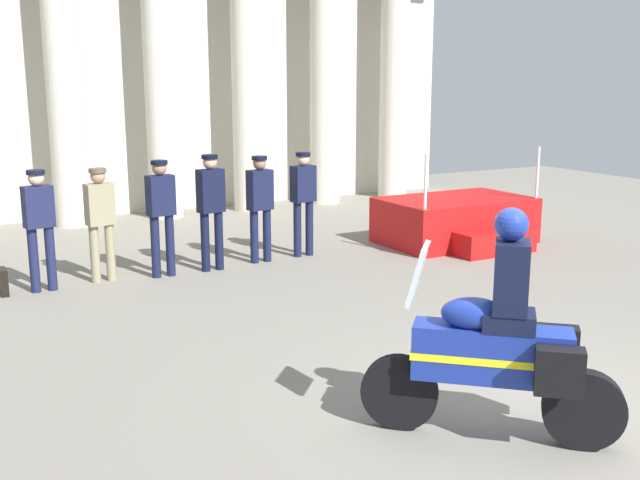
% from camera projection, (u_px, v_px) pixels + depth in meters
% --- Properties ---
extents(ground_plane, '(28.00, 28.00, 0.00)m').
position_uv_depth(ground_plane, '(551.00, 420.00, 6.45)').
color(ground_plane, gray).
extents(colonnade_backdrop, '(14.84, 1.53, 6.92)m').
position_uv_depth(colonnade_backdrop, '(152.00, 42.00, 15.55)').
color(colonnade_backdrop, beige).
rests_on(colonnade_backdrop, ground_plane).
extents(reviewing_stand, '(2.58, 2.09, 1.69)m').
position_uv_depth(reviewing_stand, '(458.00, 222.00, 13.30)').
color(reviewing_stand, '#B71414').
rests_on(reviewing_stand, ground_plane).
extents(officer_in_row_0, '(0.41, 0.27, 1.67)m').
position_uv_depth(officer_in_row_0, '(39.00, 220.00, 10.16)').
color(officer_in_row_0, '#191E42').
rests_on(officer_in_row_0, ground_plane).
extents(officer_in_row_1, '(0.41, 0.27, 1.63)m').
position_uv_depth(officer_in_row_1, '(100.00, 215.00, 10.66)').
color(officer_in_row_1, gray).
rests_on(officer_in_row_1, ground_plane).
extents(officer_in_row_2, '(0.41, 0.27, 1.71)m').
position_uv_depth(officer_in_row_2, '(161.00, 209.00, 10.91)').
color(officer_in_row_2, '#141938').
rests_on(officer_in_row_2, ground_plane).
extents(officer_in_row_3, '(0.41, 0.27, 1.75)m').
position_uv_depth(officer_in_row_3, '(211.00, 203.00, 11.27)').
color(officer_in_row_3, black).
rests_on(officer_in_row_3, ground_plane).
extents(officer_in_row_4, '(0.41, 0.27, 1.68)m').
position_uv_depth(officer_in_row_4, '(260.00, 200.00, 11.79)').
color(officer_in_row_4, '#141938').
rests_on(officer_in_row_4, ground_plane).
extents(officer_in_row_5, '(0.41, 0.27, 1.70)m').
position_uv_depth(officer_in_row_5, '(303.00, 195.00, 12.20)').
color(officer_in_row_5, '#141938').
rests_on(officer_in_row_5, ground_plane).
extents(motorcycle_with_rider, '(1.62, 1.50, 1.90)m').
position_uv_depth(motorcycle_with_rider, '(501.00, 345.00, 5.96)').
color(motorcycle_with_rider, black).
rests_on(motorcycle_with_rider, ground_plane).
extents(briefcase_on_ground, '(0.10, 0.32, 0.36)m').
position_uv_depth(briefcase_on_ground, '(3.00, 282.00, 10.15)').
color(briefcase_on_ground, black).
rests_on(briefcase_on_ground, ground_plane).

